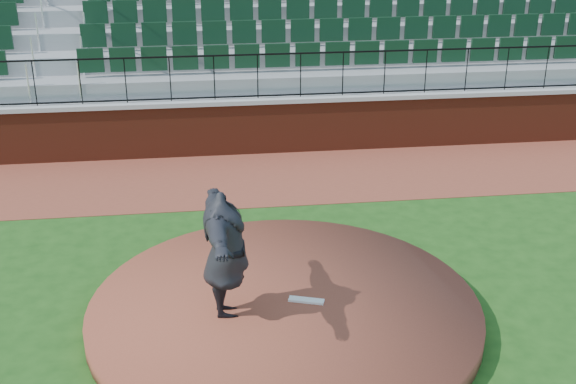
% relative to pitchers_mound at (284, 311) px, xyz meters
% --- Properties ---
extents(ground, '(90.00, 90.00, 0.00)m').
position_rel_pitchers_mound_xyz_m(ground, '(0.26, 0.13, -0.12)').
color(ground, '#1B4814').
rests_on(ground, ground).
extents(warning_track, '(34.00, 3.20, 0.01)m').
position_rel_pitchers_mound_xyz_m(warning_track, '(0.26, 5.53, -0.12)').
color(warning_track, brown).
rests_on(warning_track, ground).
extents(field_wall, '(34.00, 0.35, 1.20)m').
position_rel_pitchers_mound_xyz_m(field_wall, '(0.26, 7.13, 0.47)').
color(field_wall, maroon).
rests_on(field_wall, ground).
extents(wall_cap, '(34.00, 0.45, 0.10)m').
position_rel_pitchers_mound_xyz_m(wall_cap, '(0.26, 7.13, 1.12)').
color(wall_cap, '#B7B7B7').
rests_on(wall_cap, field_wall).
extents(wall_railing, '(34.00, 0.05, 1.00)m').
position_rel_pitchers_mound_xyz_m(wall_railing, '(0.26, 7.13, 1.67)').
color(wall_railing, black).
rests_on(wall_railing, wall_cap).
extents(seating_stands, '(34.00, 5.10, 4.60)m').
position_rel_pitchers_mound_xyz_m(seating_stands, '(0.26, 9.86, 2.18)').
color(seating_stands, gray).
rests_on(seating_stands, ground).
extents(pitchers_mound, '(5.69, 5.69, 0.25)m').
position_rel_pitchers_mound_xyz_m(pitchers_mound, '(0.00, 0.00, 0.00)').
color(pitchers_mound, brown).
rests_on(pitchers_mound, ground).
extents(pitching_rubber, '(0.53, 0.29, 0.03)m').
position_rel_pitchers_mound_xyz_m(pitching_rubber, '(0.32, 0.01, 0.14)').
color(pitching_rubber, white).
rests_on(pitching_rubber, pitchers_mound).
extents(pitcher, '(0.68, 2.32, 1.88)m').
position_rel_pitchers_mound_xyz_m(pitcher, '(-0.83, -0.17, 1.06)').
color(pitcher, black).
rests_on(pitcher, pitchers_mound).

